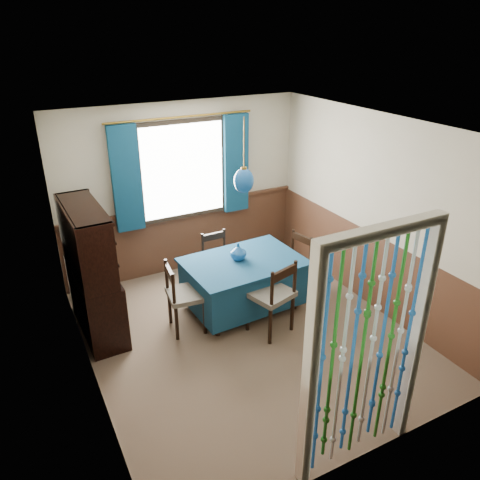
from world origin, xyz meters
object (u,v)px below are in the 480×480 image
chair_right (294,262)px  vase_table (238,252)px  chair_left (184,295)px  dining_table (243,281)px  chair_far (218,260)px  bowl_shelf (99,256)px  pendant_lamp (244,180)px  chair_near (272,295)px  vase_sideboard (91,254)px  sideboard (94,289)px

chair_right → vase_table: size_ratio=4.20×
vase_table → chair_left: bearing=-170.3°
dining_table → chair_far: chair_far is taller
dining_table → bowl_shelf: 1.88m
vase_table → bowl_shelf: 1.73m
pendant_lamp → dining_table: bearing=76.0°
chair_near → vase_sideboard: 2.24m
chair_right → pendant_lamp: bearing=82.6°
chair_left → pendant_lamp: size_ratio=1.01×
vase_sideboard → vase_table: bearing=-19.5°
vase_sideboard → chair_near: bearing=-35.3°
chair_right → dining_table: bearing=82.6°
sideboard → pendant_lamp: (1.80, -0.41, 1.20)m
chair_near → sideboard: size_ratio=0.60×
chair_near → pendant_lamp: (-0.06, 0.61, 1.26)m
sideboard → vase_table: sideboard is taller
bowl_shelf → pendant_lamp: bearing=-3.4°
dining_table → vase_table: bearing=120.2°
bowl_shelf → dining_table: bearing=-3.4°
sideboard → vase_sideboard: bearing=75.0°
vase_table → pendant_lamp: bearing=-57.1°
chair_near → chair_right: (0.77, 0.69, -0.06)m
vase_table → vase_sideboard: size_ratio=1.00×
chair_near → chair_far: (-0.14, 1.22, -0.06)m
dining_table → chair_right: (0.83, 0.08, 0.03)m
pendant_lamp → chair_near: bearing=-83.9°
chair_right → bowl_shelf: (-2.57, 0.02, 0.68)m
chair_far → vase_sideboard: vase_sideboard is taller
chair_left → vase_table: 0.89m
chair_right → sideboard: 2.65m
chair_near → pendant_lamp: 1.40m
chair_far → bowl_shelf: bearing=16.0°
bowl_shelf → chair_far: bearing=17.0°
chair_right → chair_near: bearing=119.2°
bowl_shelf → vase_sideboard: 0.60m
dining_table → chair_far: (-0.07, 0.61, 0.03)m
chair_left → vase_table: (0.81, 0.14, 0.33)m
sideboard → bowl_shelf: size_ratio=7.68×
pendant_lamp → chair_left: bearing=-175.0°
sideboard → bowl_shelf: 0.64m
sideboard → vase_table: size_ratio=8.09×
pendant_lamp → vase_table: bearing=122.9°
dining_table → vase_sideboard: (-1.74, 0.67, 0.49)m
chair_far → chair_right: bearing=148.4°
chair_far → bowl_shelf: bowl_shelf is taller
dining_table → sideboard: sideboard is taller
bowl_shelf → chair_right: bearing=-0.5°
chair_left → pendant_lamp: (0.85, 0.07, 1.29)m
chair_left → chair_near: bearing=66.6°
chair_left → chair_right: chair_left is taller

